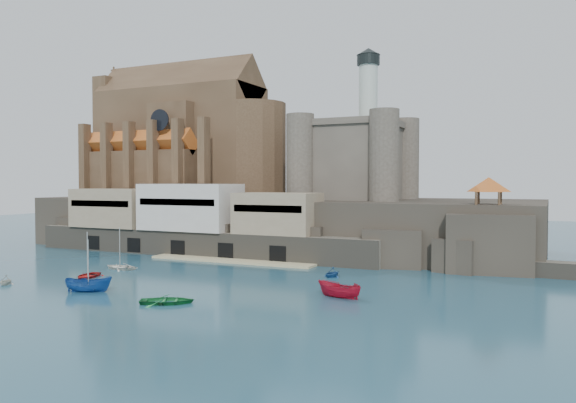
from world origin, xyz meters
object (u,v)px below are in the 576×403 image
(castle_keep, at_px, (355,156))
(boat_0, at_px, (88,277))
(church, at_px, (186,143))
(pavilion, at_px, (489,186))
(boat_2, at_px, (89,292))
(boat_1, at_px, (6,284))

(castle_keep, distance_m, boat_0, 54.26)
(church, relative_size, pavilion, 7.34)
(boat_0, height_order, boat_2, boat_2)
(boat_1, bearing_deg, church, 67.93)
(church, distance_m, pavilion, 68.65)
(castle_keep, bearing_deg, boat_0, -118.38)
(pavilion, distance_m, boat_2, 58.04)
(church, distance_m, boat_0, 53.23)
(boat_1, height_order, boat_2, boat_2)
(boat_0, relative_size, boat_2, 0.90)
(boat_2, bearing_deg, pavilion, -73.72)
(boat_1, bearing_deg, boat_0, 24.41)
(castle_keep, distance_m, boat_2, 58.14)
(boat_1, bearing_deg, pavilion, 1.81)
(church, height_order, castle_keep, church)
(boat_1, distance_m, boat_2, 13.48)
(castle_keep, xyz_separation_m, pavilion, (25.92, -15.08, -5.59))
(pavilion, height_order, boat_0, pavilion)
(pavilion, xyz_separation_m, boat_0, (-50.20, -29.86, -12.73))
(castle_keep, xyz_separation_m, boat_2, (-16.42, -52.68, -18.31))
(castle_keep, relative_size, boat_1, 9.85)
(castle_keep, height_order, boat_0, castle_keep)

